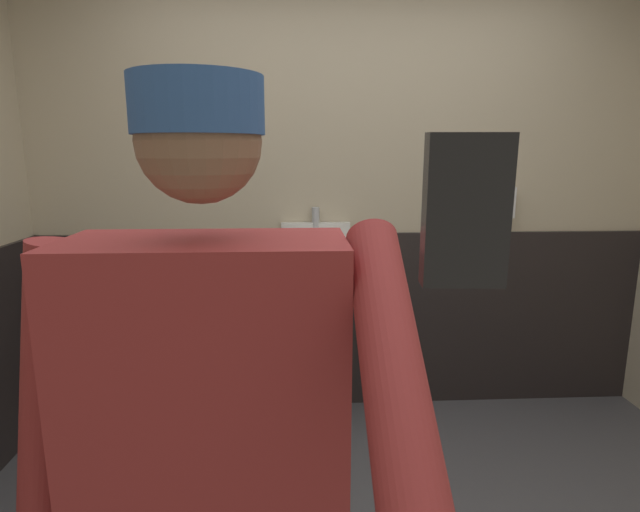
{
  "coord_description": "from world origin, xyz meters",
  "views": [
    {
      "loc": [
        -0.31,
        -1.42,
        1.55
      ],
      "look_at": [
        -0.23,
        0.04,
        1.25
      ],
      "focal_mm": 28.36,
      "sensor_mm": 36.0,
      "label": 1
    }
  ],
  "objects_px": {
    "urinal_solo": "(317,290)",
    "person": "(213,458)",
    "soap_dispenser": "(505,202)",
    "cell_phone": "(466,211)"
  },
  "relations": [
    {
      "from": "cell_phone",
      "to": "soap_dispenser",
      "type": "distance_m",
      "value": 2.8
    },
    {
      "from": "urinal_solo",
      "to": "soap_dispenser",
      "type": "relative_size",
      "value": 6.89
    },
    {
      "from": "cell_phone",
      "to": "soap_dispenser",
      "type": "relative_size",
      "value": 0.61
    },
    {
      "from": "person",
      "to": "soap_dispenser",
      "type": "relative_size",
      "value": 9.3
    },
    {
      "from": "urinal_solo",
      "to": "cell_phone",
      "type": "height_order",
      "value": "cell_phone"
    },
    {
      "from": "cell_phone",
      "to": "person",
      "type": "bearing_deg",
      "value": 123.2
    },
    {
      "from": "urinal_solo",
      "to": "soap_dispenser",
      "type": "distance_m",
      "value": 1.22
    },
    {
      "from": "person",
      "to": "soap_dispenser",
      "type": "xyz_separation_m",
      "value": [
        1.39,
        2.05,
        0.27
      ]
    },
    {
      "from": "urinal_solo",
      "to": "person",
      "type": "height_order",
      "value": "person"
    },
    {
      "from": "soap_dispenser",
      "to": "cell_phone",
      "type": "bearing_deg",
      "value": -113.57
    }
  ]
}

